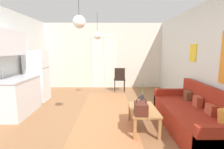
# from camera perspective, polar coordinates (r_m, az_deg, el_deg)

# --- Properties ---
(ground_plane) EXTENTS (5.28, 7.75, 0.10)m
(ground_plane) POSITION_cam_1_polar(r_m,az_deg,el_deg) (3.60, -5.28, -18.29)
(ground_plane) COLOR #8E603D
(wall_back) EXTENTS (4.88, 0.13, 2.60)m
(wall_back) POSITION_cam_1_polar(r_m,az_deg,el_deg) (6.83, -2.92, 6.35)
(wall_back) COLOR silver
(wall_back) RESTS_ON ground_plane
(wall_right) EXTENTS (0.12, 7.35, 2.60)m
(wall_right) POSITION_cam_1_polar(r_m,az_deg,el_deg) (3.83, 32.87, 3.17)
(wall_right) COLOR silver
(wall_right) RESTS_ON ground_plane
(area_rug) EXTENTS (1.29, 3.74, 0.01)m
(area_rug) POSITION_cam_1_polar(r_m,az_deg,el_deg) (4.19, -2.08, -13.35)
(area_rug) COLOR #B26B42
(area_rug) RESTS_ON ground_plane
(couch) EXTENTS (0.89, 2.12, 0.86)m
(couch) POSITION_cam_1_polar(r_m,az_deg,el_deg) (3.69, 26.73, -13.01)
(couch) COLOR maroon
(couch) RESTS_ON ground_plane
(coffee_table) EXTENTS (0.51, 0.88, 0.43)m
(coffee_table) POSITION_cam_1_polar(r_m,az_deg,el_deg) (3.39, 10.66, -12.37)
(coffee_table) COLOR #A87542
(coffee_table) RESTS_ON ground_plane
(bamboo_vase) EXTENTS (0.07, 0.07, 0.43)m
(bamboo_vase) POSITION_cam_1_polar(r_m,az_deg,el_deg) (3.59, 10.36, -8.35)
(bamboo_vase) COLOR #2D2D33
(bamboo_vase) RESTS_ON coffee_table
(handbag) EXTENTS (0.23, 0.30, 0.32)m
(handbag) POSITION_cam_1_polar(r_m,az_deg,el_deg) (3.05, 9.92, -11.44)
(handbag) COLOR #512319
(handbag) RESTS_ON coffee_table
(refrigerator) EXTENTS (0.61, 0.59, 1.56)m
(refrigerator) POSITION_cam_1_polar(r_m,az_deg,el_deg) (5.56, -24.38, -0.34)
(refrigerator) COLOR white
(refrigerator) RESTS_ON ground_plane
(kitchen_counter) EXTENTS (0.63, 1.23, 2.02)m
(kitchen_counter) POSITION_cam_1_polar(r_m,az_deg,el_deg) (4.61, -30.33, -2.88)
(kitchen_counter) COLOR silver
(kitchen_counter) RESTS_ON ground_plane
(accent_chair) EXTENTS (0.43, 0.41, 0.90)m
(accent_chair) POSITION_cam_1_polar(r_m,az_deg,el_deg) (6.17, 2.64, -1.27)
(accent_chair) COLOR black
(accent_chair) RESTS_ON ground_plane
(pendant_lamp_near) EXTENTS (0.24, 0.24, 0.65)m
(pendant_lamp_near) POSITION_cam_1_polar(r_m,az_deg,el_deg) (3.23, -11.26, 17.36)
(pendant_lamp_near) COLOR black
(pendant_lamp_far) EXTENTS (0.23, 0.23, 0.75)m
(pendant_lamp_far) POSITION_cam_1_polar(r_m,az_deg,el_deg) (4.93, -5.04, 13.28)
(pendant_lamp_far) COLOR black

